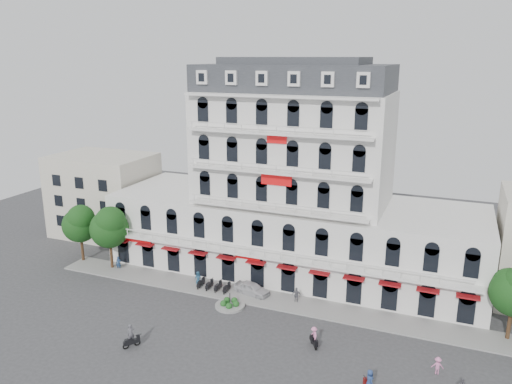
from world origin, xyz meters
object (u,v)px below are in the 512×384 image
object	(u,v)px
rider_center	(314,336)
parked_car	(252,289)
rider_west	(131,337)
rider_east	(369,382)

from	to	relation	value
rider_center	parked_car	bearing A→B (deg)	-163.72
rider_west	rider_east	distance (m)	21.42
parked_car	rider_east	size ratio (longest dim) A/B	1.93
parked_car	rider_center	xyz separation A→B (m)	(9.27, -7.51, 0.33)
rider_west	rider_east	xyz separation A→B (m)	(21.36, 1.53, 0.01)
rider_east	rider_center	xyz separation A→B (m)	(-5.87, 4.85, -0.04)
parked_car	rider_east	world-z (taller)	rider_east
rider_center	rider_west	bearing A→B (deg)	-102.32
parked_car	rider_west	xyz separation A→B (m)	(-6.22, -13.89, 0.36)
rider_west	rider_center	bearing A→B (deg)	-32.31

